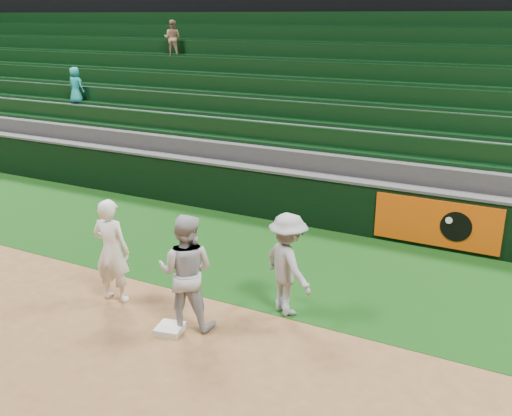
{
  "coord_description": "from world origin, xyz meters",
  "views": [
    {
      "loc": [
        4.84,
        -6.68,
        4.73
      ],
      "look_at": [
        0.14,
        2.3,
        1.3
      ],
      "focal_mm": 40.0,
      "sensor_mm": 36.0,
      "label": 1
    }
  ],
  "objects_px": {
    "first_base": "(170,329)",
    "baserunner": "(186,272)",
    "first_baseman": "(112,251)",
    "base_coach": "(288,264)"
  },
  "relations": [
    {
      "from": "first_base",
      "to": "baserunner",
      "type": "relative_size",
      "value": 0.21
    },
    {
      "from": "first_baseman",
      "to": "base_coach",
      "type": "relative_size",
      "value": 1.06
    },
    {
      "from": "first_base",
      "to": "baserunner",
      "type": "bearing_deg",
      "value": 61.55
    },
    {
      "from": "first_baseman",
      "to": "baserunner",
      "type": "xyz_separation_m",
      "value": [
        1.63,
        -0.15,
        0.02
      ]
    },
    {
      "from": "baserunner",
      "to": "first_baseman",
      "type": "bearing_deg",
      "value": -20.08
    },
    {
      "from": "first_base",
      "to": "base_coach",
      "type": "height_order",
      "value": "base_coach"
    },
    {
      "from": "first_baseman",
      "to": "base_coach",
      "type": "distance_m",
      "value": 3.02
    },
    {
      "from": "first_base",
      "to": "base_coach",
      "type": "bearing_deg",
      "value": 45.55
    },
    {
      "from": "baserunner",
      "to": "base_coach",
      "type": "xyz_separation_m",
      "value": [
        1.23,
        1.12,
        -0.07
      ]
    },
    {
      "from": "first_baseman",
      "to": "baserunner",
      "type": "bearing_deg",
      "value": 168.21
    }
  ]
}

